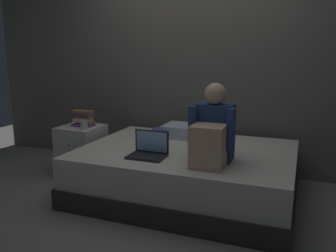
# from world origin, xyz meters

# --- Properties ---
(ground_plane) EXTENTS (8.00, 8.00, 0.00)m
(ground_plane) POSITION_xyz_m (0.00, 0.00, 0.00)
(ground_plane) COLOR gray
(wall_back) EXTENTS (5.60, 0.10, 2.70)m
(wall_back) POSITION_xyz_m (0.00, 1.20, 1.35)
(wall_back) COLOR #605B56
(wall_back) RESTS_ON ground_plane
(bed) EXTENTS (2.00, 1.50, 0.47)m
(bed) POSITION_xyz_m (0.20, 0.30, 0.23)
(bed) COLOR #332D2B
(bed) RESTS_ON ground_plane
(nightstand) EXTENTS (0.44, 0.46, 0.56)m
(nightstand) POSITION_xyz_m (-1.10, 0.45, 0.28)
(nightstand) COLOR beige
(nightstand) RESTS_ON ground_plane
(person_sitting) EXTENTS (0.39, 0.44, 0.66)m
(person_sitting) POSITION_xyz_m (0.52, -0.03, 0.72)
(person_sitting) COLOR navy
(person_sitting) RESTS_ON bed
(laptop) EXTENTS (0.32, 0.23, 0.22)m
(laptop) POSITION_xyz_m (-0.04, -0.06, 0.52)
(laptop) COLOR black
(laptop) RESTS_ON bed
(pillow) EXTENTS (0.56, 0.36, 0.13)m
(pillow) POSITION_xyz_m (0.08, 0.75, 0.53)
(pillow) COLOR silver
(pillow) RESTS_ON bed
(book_stack) EXTENTS (0.23, 0.16, 0.18)m
(book_stack) POSITION_xyz_m (-1.07, 0.48, 0.64)
(book_stack) COLOR #703D84
(book_stack) RESTS_ON nightstand
(mug) EXTENTS (0.08, 0.08, 0.09)m
(mug) POSITION_xyz_m (-0.97, 0.33, 0.60)
(mug) COLOR #BCB2A3
(mug) RESTS_ON nightstand
(clothes_pile) EXTENTS (0.24, 0.25, 0.11)m
(clothes_pile) POSITION_xyz_m (-0.21, 0.61, 0.52)
(clothes_pile) COLOR #3D4C8E
(clothes_pile) RESTS_ON bed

